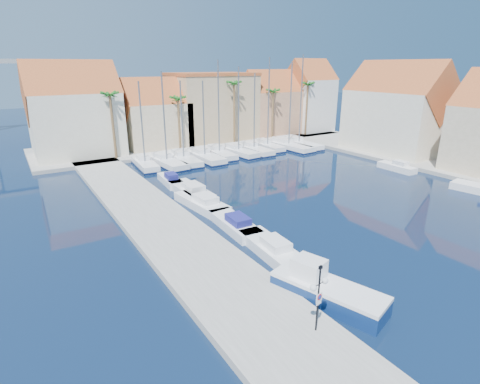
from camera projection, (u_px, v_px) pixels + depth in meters
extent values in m
plane|color=black|center=(391.00, 286.00, 23.57)|extent=(260.00, 260.00, 0.00)
cube|color=gray|center=(174.00, 236.00, 29.79)|extent=(6.00, 77.00, 0.50)
cube|color=gray|center=(198.00, 141.00, 67.02)|extent=(54.00, 16.00, 0.50)
cube|color=gray|center=(447.00, 164.00, 51.63)|extent=(12.00, 60.00, 0.50)
cylinder|color=black|center=(318.00, 299.00, 18.31)|extent=(0.09, 0.09, 3.68)
cylinder|color=black|center=(316.00, 286.00, 17.89)|extent=(0.46, 0.13, 0.05)
cylinder|color=black|center=(322.00, 282.00, 18.19)|extent=(0.46, 0.13, 0.05)
sphere|color=white|center=(313.00, 288.00, 17.75)|extent=(0.33, 0.33, 0.33)
sphere|color=white|center=(325.00, 281.00, 18.33)|extent=(0.33, 0.33, 0.33)
cube|color=black|center=(321.00, 267.00, 17.74)|extent=(0.22, 0.14, 0.15)
cube|color=white|center=(319.00, 298.00, 18.24)|extent=(0.46, 0.11, 0.46)
cylinder|color=red|center=(320.00, 297.00, 18.21)|extent=(0.31, 0.07, 0.31)
cylinder|color=#1933A5|center=(320.00, 297.00, 18.20)|extent=(0.22, 0.05, 0.22)
cube|color=white|center=(319.00, 303.00, 18.34)|extent=(0.37, 0.09, 0.13)
cube|color=navy|center=(328.00, 295.00, 21.78)|extent=(4.15, 7.06, 1.00)
cube|color=white|center=(329.00, 286.00, 21.59)|extent=(4.15, 7.06, 0.22)
cube|color=white|center=(309.00, 269.00, 22.21)|extent=(1.92, 2.14, 1.23)
cube|color=white|center=(270.00, 248.00, 27.53)|extent=(2.53, 6.57, 0.80)
cube|color=white|center=(275.00, 243.00, 26.76)|extent=(1.60, 2.35, 0.60)
cube|color=white|center=(234.00, 224.00, 31.67)|extent=(2.36, 6.42, 0.80)
cube|color=navy|center=(238.00, 219.00, 30.93)|extent=(1.53, 2.28, 0.60)
cube|color=white|center=(202.00, 203.00, 36.57)|extent=(2.91, 7.26, 0.80)
cube|color=white|center=(205.00, 198.00, 35.81)|extent=(1.81, 2.62, 0.60)
cube|color=white|center=(191.00, 191.00, 40.07)|extent=(2.42, 7.36, 0.80)
cube|color=white|center=(193.00, 187.00, 39.26)|extent=(1.67, 2.58, 0.60)
cube|color=white|center=(170.00, 180.00, 43.76)|extent=(2.10, 5.32, 0.80)
cube|color=navy|center=(171.00, 176.00, 43.10)|extent=(1.31, 1.91, 0.60)
cube|color=white|center=(397.00, 167.00, 49.32)|extent=(1.69, 5.09, 0.80)
cube|color=white|center=(401.00, 163.00, 48.68)|extent=(1.16, 1.79, 0.60)
cube|color=white|center=(145.00, 164.00, 50.61)|extent=(2.72, 8.19, 1.00)
cube|color=#0C183D|center=(145.00, 166.00, 50.72)|extent=(2.78, 8.25, 0.28)
cube|color=white|center=(143.00, 157.00, 51.03)|extent=(1.65, 2.52, 0.60)
cylinder|color=slate|center=(142.00, 122.00, 48.46)|extent=(0.20, 0.20, 10.32)
cube|color=white|center=(166.00, 162.00, 51.72)|extent=(3.17, 9.71, 1.00)
cube|color=#0C183D|center=(166.00, 164.00, 51.83)|extent=(3.23, 9.78, 0.28)
cube|color=white|center=(162.00, 155.00, 52.20)|extent=(1.94, 2.99, 0.60)
cylinder|color=slate|center=(164.00, 117.00, 49.36)|extent=(0.20, 0.20, 11.46)
cube|color=white|center=(183.00, 159.00, 53.36)|extent=(3.06, 9.76, 1.00)
cube|color=#0C183D|center=(183.00, 161.00, 53.46)|extent=(3.12, 9.82, 0.28)
cube|color=white|center=(180.00, 152.00, 53.90)|extent=(1.92, 2.99, 0.60)
cylinder|color=slate|center=(182.00, 120.00, 51.15)|extent=(0.20, 0.20, 10.27)
cube|color=white|center=(203.00, 157.00, 54.73)|extent=(2.68, 9.79, 1.00)
cube|color=#0C183D|center=(203.00, 159.00, 54.84)|extent=(2.75, 9.85, 0.28)
cube|color=white|center=(200.00, 150.00, 55.25)|extent=(1.82, 2.95, 0.60)
cylinder|color=slate|center=(204.00, 118.00, 52.54)|extent=(0.20, 0.20, 10.21)
cube|color=white|center=(218.00, 153.00, 56.78)|extent=(2.88, 9.03, 1.00)
cube|color=#0C183D|center=(218.00, 155.00, 56.88)|extent=(2.94, 9.10, 0.28)
cube|color=white|center=(216.00, 147.00, 57.27)|extent=(1.79, 2.77, 0.60)
cylinder|color=slate|center=(219.00, 107.00, 54.17)|extent=(0.20, 0.20, 12.97)
cube|color=white|center=(237.00, 152.00, 57.78)|extent=(2.95, 8.82, 1.00)
cube|color=#0C183D|center=(237.00, 154.00, 57.89)|extent=(3.01, 8.89, 0.28)
cube|color=white|center=(234.00, 146.00, 58.18)|extent=(1.78, 2.72, 0.60)
cylinder|color=slate|center=(239.00, 109.00, 55.36)|extent=(0.20, 0.20, 12.06)
cube|color=white|center=(252.00, 149.00, 59.43)|extent=(2.41, 9.09, 1.00)
cube|color=#0C183D|center=(252.00, 151.00, 59.54)|extent=(2.47, 9.15, 0.28)
cube|color=white|center=(249.00, 144.00, 59.90)|extent=(1.67, 2.73, 0.60)
cylinder|color=slate|center=(254.00, 111.00, 57.12)|extent=(0.20, 0.20, 11.12)
cube|color=white|center=(266.00, 146.00, 61.71)|extent=(2.46, 8.23, 1.00)
cube|color=#0C183D|center=(266.00, 148.00, 61.81)|extent=(2.52, 8.29, 0.28)
cube|color=white|center=(264.00, 141.00, 62.12)|extent=(1.58, 2.50, 0.60)
cylinder|color=slate|center=(269.00, 102.00, 59.06)|extent=(0.20, 0.20, 13.39)
cube|color=white|center=(286.00, 146.00, 62.15)|extent=(3.52, 10.87, 1.00)
cube|color=#0C183D|center=(286.00, 148.00, 62.25)|extent=(3.59, 10.93, 0.28)
cube|color=white|center=(282.00, 140.00, 62.71)|extent=(2.17, 3.34, 0.60)
cylinder|color=slate|center=(290.00, 104.00, 59.55)|extent=(0.20, 0.20, 12.63)
cube|color=white|center=(297.00, 144.00, 63.90)|extent=(3.11, 10.85, 1.00)
cube|color=#0C183D|center=(297.00, 145.00, 64.00)|extent=(3.17, 10.91, 0.28)
cube|color=white|center=(293.00, 138.00, 64.52)|extent=(2.05, 3.29, 0.60)
cylinder|color=slate|center=(301.00, 99.00, 61.07)|extent=(0.20, 0.20, 13.83)
cube|color=beige|center=(76.00, 124.00, 54.63)|extent=(12.00, 9.00, 9.00)
cube|color=brown|center=(72.00, 93.00, 53.18)|extent=(12.30, 9.00, 9.00)
cube|color=#C2AE88|center=(156.00, 125.00, 60.99)|extent=(10.00, 8.00, 7.00)
cube|color=brown|center=(154.00, 103.00, 59.87)|extent=(10.30, 8.00, 8.00)
cube|color=tan|center=(212.00, 108.00, 66.69)|extent=(14.00, 10.00, 11.00)
cube|color=brown|center=(211.00, 74.00, 64.84)|extent=(14.20, 10.20, 0.50)
cube|color=tan|center=(269.00, 113.00, 72.41)|extent=(10.00, 8.00, 8.00)
cube|color=brown|center=(270.00, 91.00, 71.12)|extent=(10.30, 8.00, 8.00)
cube|color=silver|center=(308.00, 105.00, 75.81)|extent=(8.00, 8.00, 10.00)
cube|color=brown|center=(310.00, 80.00, 74.21)|extent=(8.30, 8.00, 8.00)
cube|color=beige|center=(395.00, 122.00, 57.32)|extent=(9.00, 14.00, 9.00)
cube|color=brown|center=(399.00, 91.00, 55.87)|extent=(9.00, 14.30, 9.00)
cylinder|color=brown|center=(113.00, 127.00, 52.63)|extent=(0.36, 0.36, 9.00)
sphere|color=#1B5F1B|center=(110.00, 95.00, 51.23)|extent=(2.60, 2.60, 2.60)
cylinder|color=brown|center=(179.00, 125.00, 57.83)|extent=(0.36, 0.36, 8.00)
sphere|color=#1B5F1B|center=(178.00, 99.00, 56.59)|extent=(2.60, 2.60, 2.60)
cylinder|color=brown|center=(234.00, 114.00, 62.54)|extent=(0.36, 0.36, 10.00)
sphere|color=#1B5F1B|center=(234.00, 84.00, 60.98)|extent=(2.60, 2.60, 2.60)
cylinder|color=brown|center=(273.00, 115.00, 66.81)|extent=(0.36, 0.36, 8.50)
sphere|color=#1B5F1B|center=(273.00, 91.00, 65.49)|extent=(2.60, 2.60, 2.60)
cylinder|color=brown|center=(307.00, 110.00, 70.67)|extent=(0.36, 0.36, 9.50)
sphere|color=#1B5F1B|center=(308.00, 84.00, 69.19)|extent=(2.60, 2.60, 2.60)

